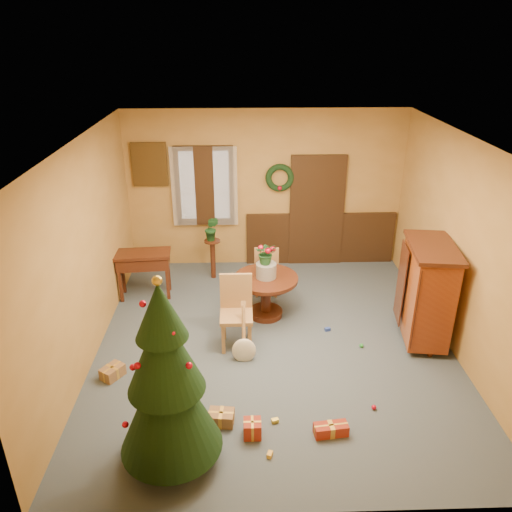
{
  "coord_description": "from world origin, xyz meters",
  "views": [
    {
      "loc": [
        -0.45,
        -5.98,
        4.17
      ],
      "look_at": [
        -0.25,
        0.4,
        1.22
      ],
      "focal_mm": 35.0,
      "sensor_mm": 36.0,
      "label": 1
    }
  ],
  "objects_px": {
    "writing_desk": "(143,263)",
    "sideboard": "(427,290)",
    "dining_table": "(266,289)",
    "christmas_tree": "(166,380)",
    "chair_near": "(236,309)"
  },
  "relations": [
    {
      "from": "writing_desk",
      "to": "sideboard",
      "type": "height_order",
      "value": "sideboard"
    },
    {
      "from": "dining_table",
      "to": "christmas_tree",
      "type": "xyz_separation_m",
      "value": [
        -1.12,
        -2.84,
        0.56
      ]
    },
    {
      "from": "christmas_tree",
      "to": "sideboard",
      "type": "xyz_separation_m",
      "value": [
        3.35,
        2.16,
        -0.24
      ]
    },
    {
      "from": "dining_table",
      "to": "chair_near",
      "type": "distance_m",
      "value": 0.86
    },
    {
      "from": "chair_near",
      "to": "christmas_tree",
      "type": "xyz_separation_m",
      "value": [
        -0.66,
        -2.12,
        0.47
      ]
    },
    {
      "from": "dining_table",
      "to": "sideboard",
      "type": "xyz_separation_m",
      "value": [
        2.23,
        -0.69,
        0.31
      ]
    },
    {
      "from": "christmas_tree",
      "to": "writing_desk",
      "type": "relative_size",
      "value": 2.33
    },
    {
      "from": "dining_table",
      "to": "christmas_tree",
      "type": "height_order",
      "value": "christmas_tree"
    },
    {
      "from": "writing_desk",
      "to": "sideboard",
      "type": "relative_size",
      "value": 0.63
    },
    {
      "from": "writing_desk",
      "to": "dining_table",
      "type": "bearing_deg",
      "value": -19.34
    },
    {
      "from": "christmas_tree",
      "to": "writing_desk",
      "type": "bearing_deg",
      "value": 103.85
    },
    {
      "from": "dining_table",
      "to": "sideboard",
      "type": "bearing_deg",
      "value": -17.12
    },
    {
      "from": "chair_near",
      "to": "writing_desk",
      "type": "bearing_deg",
      "value": 137.21
    },
    {
      "from": "christmas_tree",
      "to": "writing_desk",
      "type": "xyz_separation_m",
      "value": [
        -0.87,
        3.54,
        -0.43
      ]
    },
    {
      "from": "dining_table",
      "to": "writing_desk",
      "type": "xyz_separation_m",
      "value": [
        -1.99,
        0.7,
        0.13
      ]
    }
  ]
}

